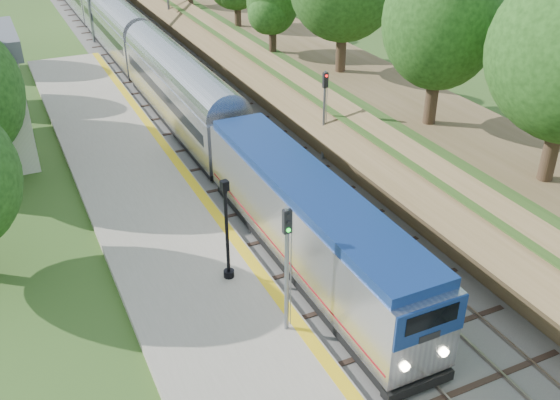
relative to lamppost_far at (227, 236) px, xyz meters
name	(u,v)px	position (x,y,z in m)	size (l,w,h in m)	color
trackbed	(118,28)	(5.72, 48.33, -2.48)	(9.50, 170.00, 0.28)	#4C4944
platform	(170,240)	(-1.48, 4.33, -2.35)	(6.40, 68.00, 0.38)	gray
yellow_stripe	(223,224)	(1.37, 4.33, -2.16)	(0.55, 68.00, 0.01)	gold
embankment	(190,3)	(14.07, 48.33, -0.59)	(10.64, 170.00, 11.70)	brown
trees_behind_platform	(15,146)	(-7.45, 8.99, 1.99)	(7.82, 53.32, 7.21)	#332316
lamppost_far	(227,236)	(0.00, 0.00, 0.00)	(0.48, 0.48, 4.84)	black
signal_platform	(287,257)	(0.82, -4.22, 1.27)	(0.33, 0.26, 5.58)	slate
signal_farside	(324,107)	(9.92, 9.37, 1.05)	(0.31, 0.25, 5.69)	slate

